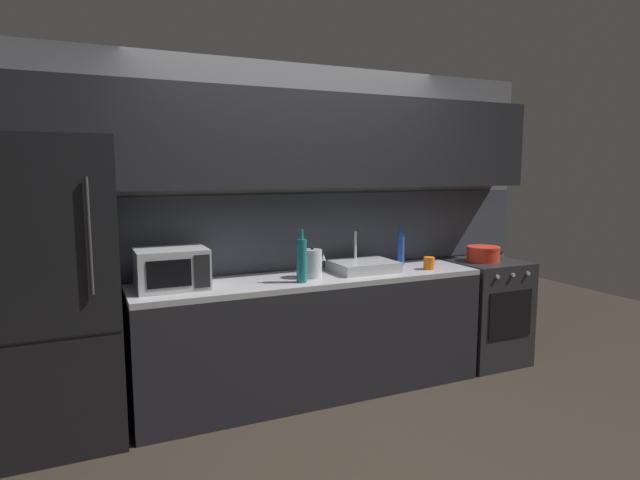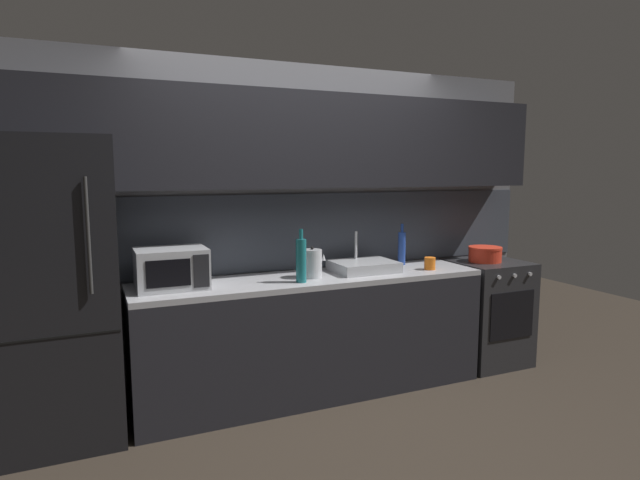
# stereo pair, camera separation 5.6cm
# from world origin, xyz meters

# --- Properties ---
(ground_plane) EXTENTS (10.00, 10.00, 0.00)m
(ground_plane) POSITION_xyz_m (0.00, 0.00, 0.00)
(ground_plane) COLOR #2D261E
(back_wall) EXTENTS (4.37, 0.44, 2.50)m
(back_wall) POSITION_xyz_m (0.00, 1.20, 1.55)
(back_wall) COLOR slate
(back_wall) RESTS_ON ground
(counter_run) EXTENTS (2.63, 0.60, 0.90)m
(counter_run) POSITION_xyz_m (0.00, 0.90, 0.45)
(counter_run) COLOR black
(counter_run) RESTS_ON ground
(refrigerator) EXTENTS (0.68, 0.69, 1.88)m
(refrigerator) POSITION_xyz_m (-1.70, 0.90, 0.94)
(refrigerator) COLOR black
(refrigerator) RESTS_ON ground
(oven_range) EXTENTS (0.60, 0.62, 0.90)m
(oven_range) POSITION_xyz_m (1.66, 0.90, 0.45)
(oven_range) COLOR #232326
(oven_range) RESTS_ON ground
(microwave) EXTENTS (0.46, 0.35, 0.27)m
(microwave) POSITION_xyz_m (-1.02, 0.92, 1.04)
(microwave) COLOR #A8AAAF
(microwave) RESTS_ON counter_run
(sink_basin) EXTENTS (0.48, 0.38, 0.30)m
(sink_basin) POSITION_xyz_m (0.44, 0.93, 0.94)
(sink_basin) COLOR #ADAFB5
(sink_basin) RESTS_ON counter_run
(kettle) EXTENTS (0.18, 0.15, 0.23)m
(kettle) POSITION_xyz_m (-0.02, 0.87, 1.00)
(kettle) COLOR #B7BABF
(kettle) RESTS_ON counter_run
(wine_bottle_teal) EXTENTS (0.07, 0.07, 0.38)m
(wine_bottle_teal) POSITION_xyz_m (-0.15, 0.75, 1.06)
(wine_bottle_teal) COLOR #19666B
(wine_bottle_teal) RESTS_ON counter_run
(wine_bottle_blue) EXTENTS (0.06, 0.06, 0.34)m
(wine_bottle_blue) POSITION_xyz_m (0.88, 1.07, 1.04)
(wine_bottle_blue) COLOR #234299
(wine_bottle_blue) RESTS_ON counter_run
(mug_orange) EXTENTS (0.09, 0.09, 0.10)m
(mug_orange) POSITION_xyz_m (0.96, 0.79, 0.95)
(mug_orange) COLOR orange
(mug_orange) RESTS_ON counter_run
(cooking_pot) EXTENTS (0.28, 0.28, 0.13)m
(cooking_pot) POSITION_xyz_m (1.61, 0.90, 0.96)
(cooking_pot) COLOR red
(cooking_pot) RESTS_ON oven_range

